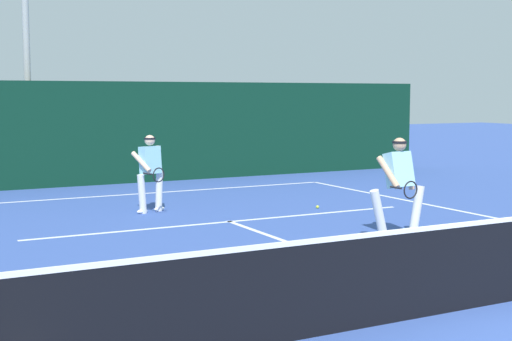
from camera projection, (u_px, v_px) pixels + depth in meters
name	position (u px, v px, depth m)	size (l,w,h in m)	color
ground_plane	(473.00, 308.00, 8.21)	(80.00, 80.00, 0.00)	#344F9C
court_line_baseline_far	(150.00, 193.00, 17.74)	(9.51, 0.10, 0.01)	white
court_line_service	(230.00, 222.00, 13.77)	(7.75, 0.10, 0.01)	white
court_line_centre	(319.00, 253.00, 11.03)	(0.10, 6.40, 0.01)	white
tennis_net	(474.00, 264.00, 8.16)	(10.43, 0.09, 1.07)	#1E4723
player_near	(399.00, 182.00, 12.22)	(1.19, 0.88, 1.69)	silver
player_far	(150.00, 170.00, 14.78)	(0.71, 0.91, 1.58)	silver
tennis_ball	(317.00, 207.00, 15.37)	(0.07, 0.07, 0.07)	#D1E033
tennis_ball_extra	(57.00, 273.00, 9.68)	(0.07, 0.07, 0.07)	#D1E033
back_fence_windscreen	(121.00, 133.00, 19.52)	(19.58, 0.12, 2.74)	black
light_pole	(25.00, 8.00, 19.02)	(0.55, 0.44, 7.59)	#9EA39E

